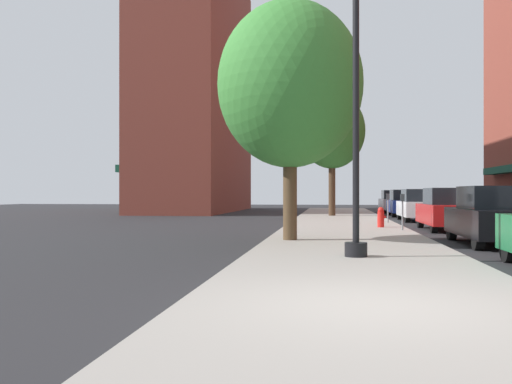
{
  "coord_description": "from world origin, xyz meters",
  "views": [
    {
      "loc": [
        -0.5,
        -7.0,
        1.48
      ],
      "look_at": [
        -4.22,
        21.13,
        1.51
      ],
      "focal_mm": 39.92,
      "sensor_mm": 36.0,
      "label": 1
    }
  ],
  "objects_px": {
    "parking_meter_near": "(402,207)",
    "car_black": "(493,216)",
    "car_red": "(447,210)",
    "parking_meter_far": "(388,204)",
    "car_white": "(419,206)",
    "car_blue": "(404,203)",
    "tree_mid": "(290,85)",
    "car_silver": "(393,202)",
    "fire_hydrant": "(381,217)",
    "tree_near": "(332,131)",
    "lamppost": "(356,111)"
  },
  "relations": [
    {
      "from": "car_silver",
      "to": "car_white",
      "type": "bearing_deg",
      "value": -90.54
    },
    {
      "from": "tree_near",
      "to": "car_red",
      "type": "distance_m",
      "value": 12.7
    },
    {
      "from": "car_red",
      "to": "tree_near",
      "type": "bearing_deg",
      "value": 110.67
    },
    {
      "from": "parking_meter_near",
      "to": "car_blue",
      "type": "xyz_separation_m",
      "value": [
        1.95,
        15.27,
        -0.14
      ]
    },
    {
      "from": "parking_meter_near",
      "to": "parking_meter_far",
      "type": "relative_size",
      "value": 1.0
    },
    {
      "from": "tree_mid",
      "to": "car_black",
      "type": "distance_m",
      "value": 6.83
    },
    {
      "from": "parking_meter_far",
      "to": "tree_mid",
      "type": "xyz_separation_m",
      "value": [
        -3.73,
        -9.94,
        3.64
      ]
    },
    {
      "from": "parking_meter_far",
      "to": "car_silver",
      "type": "xyz_separation_m",
      "value": [
        1.95,
        16.08,
        -0.14
      ]
    },
    {
      "from": "car_black",
      "to": "car_blue",
      "type": "relative_size",
      "value": 1.0
    },
    {
      "from": "car_white",
      "to": "car_blue",
      "type": "relative_size",
      "value": 1.0
    },
    {
      "from": "lamppost",
      "to": "car_blue",
      "type": "bearing_deg",
      "value": 80.6
    },
    {
      "from": "tree_mid",
      "to": "car_blue",
      "type": "xyz_separation_m",
      "value": [
        5.68,
        19.92,
        -3.78
      ]
    },
    {
      "from": "car_silver",
      "to": "fire_hydrant",
      "type": "bearing_deg",
      "value": -97.99
    },
    {
      "from": "parking_meter_near",
      "to": "car_black",
      "type": "bearing_deg",
      "value": -65.59
    },
    {
      "from": "car_red",
      "to": "car_blue",
      "type": "height_order",
      "value": "same"
    },
    {
      "from": "fire_hydrant",
      "to": "tree_mid",
      "type": "height_order",
      "value": "tree_mid"
    },
    {
      "from": "parking_meter_far",
      "to": "car_white",
      "type": "distance_m",
      "value": 4.43
    },
    {
      "from": "tree_mid",
      "to": "car_silver",
      "type": "xyz_separation_m",
      "value": [
        5.68,
        26.03,
        -3.78
      ]
    },
    {
      "from": "parking_meter_far",
      "to": "car_red",
      "type": "distance_m",
      "value": 3.86
    },
    {
      "from": "parking_meter_near",
      "to": "car_red",
      "type": "xyz_separation_m",
      "value": [
        1.95,
        1.96,
        -0.14
      ]
    },
    {
      "from": "tree_near",
      "to": "car_black",
      "type": "height_order",
      "value": "tree_near"
    },
    {
      "from": "car_silver",
      "to": "car_blue",
      "type": "bearing_deg",
      "value": -90.54
    },
    {
      "from": "car_black",
      "to": "car_red",
      "type": "xyz_separation_m",
      "value": [
        0.0,
        6.26,
        0.0
      ]
    },
    {
      "from": "car_white",
      "to": "car_blue",
      "type": "xyz_separation_m",
      "value": [
        0.0,
        6.0,
        0.0
      ]
    },
    {
      "from": "parking_meter_far",
      "to": "car_black",
      "type": "height_order",
      "value": "car_black"
    },
    {
      "from": "tree_near",
      "to": "car_blue",
      "type": "height_order",
      "value": "tree_near"
    },
    {
      "from": "fire_hydrant",
      "to": "parking_meter_far",
      "type": "height_order",
      "value": "parking_meter_far"
    },
    {
      "from": "tree_mid",
      "to": "car_black",
      "type": "relative_size",
      "value": 1.6
    },
    {
      "from": "parking_meter_near",
      "to": "car_red",
      "type": "bearing_deg",
      "value": 45.15
    },
    {
      "from": "car_silver",
      "to": "parking_meter_far",
      "type": "bearing_deg",
      "value": -97.45
    },
    {
      "from": "tree_near",
      "to": "car_silver",
      "type": "bearing_deg",
      "value": 61.88
    },
    {
      "from": "car_red",
      "to": "parking_meter_far",
      "type": "bearing_deg",
      "value": 119.14
    },
    {
      "from": "fire_hydrant",
      "to": "tree_near",
      "type": "xyz_separation_m",
      "value": [
        -1.89,
        11.25,
        4.62
      ]
    },
    {
      "from": "car_red",
      "to": "lamppost",
      "type": "bearing_deg",
      "value": -111.55
    },
    {
      "from": "tree_near",
      "to": "car_red",
      "type": "relative_size",
      "value": 1.7
    },
    {
      "from": "parking_meter_near",
      "to": "car_white",
      "type": "xyz_separation_m",
      "value": [
        1.95,
        9.27,
        -0.14
      ]
    },
    {
      "from": "lamppost",
      "to": "parking_meter_near",
      "type": "distance_m",
      "value": 9.28
    },
    {
      "from": "tree_near",
      "to": "tree_mid",
      "type": "relative_size",
      "value": 1.06
    },
    {
      "from": "lamppost",
      "to": "car_white",
      "type": "xyz_separation_m",
      "value": [
        3.98,
        18.03,
        -2.39
      ]
    },
    {
      "from": "tree_near",
      "to": "car_black",
      "type": "relative_size",
      "value": 1.7
    },
    {
      "from": "car_white",
      "to": "car_blue",
      "type": "distance_m",
      "value": 6.0
    },
    {
      "from": "lamppost",
      "to": "car_white",
      "type": "height_order",
      "value": "lamppost"
    },
    {
      "from": "car_white",
      "to": "car_red",
      "type": "bearing_deg",
      "value": -90.26
    },
    {
      "from": "parking_meter_far",
      "to": "car_black",
      "type": "distance_m",
      "value": 9.78
    },
    {
      "from": "parking_meter_far",
      "to": "tree_near",
      "type": "height_order",
      "value": "tree_near"
    },
    {
      "from": "lamppost",
      "to": "tree_mid",
      "type": "xyz_separation_m",
      "value": [
        -1.7,
        4.12,
        1.38
      ]
    },
    {
      "from": "tree_near",
      "to": "parking_meter_far",
      "type": "bearing_deg",
      "value": -72.12
    },
    {
      "from": "car_red",
      "to": "car_silver",
      "type": "bearing_deg",
      "value": 88.8
    },
    {
      "from": "fire_hydrant",
      "to": "tree_near",
      "type": "distance_m",
      "value": 12.31
    },
    {
      "from": "car_red",
      "to": "car_black",
      "type": "bearing_deg",
      "value": -91.2
    }
  ]
}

